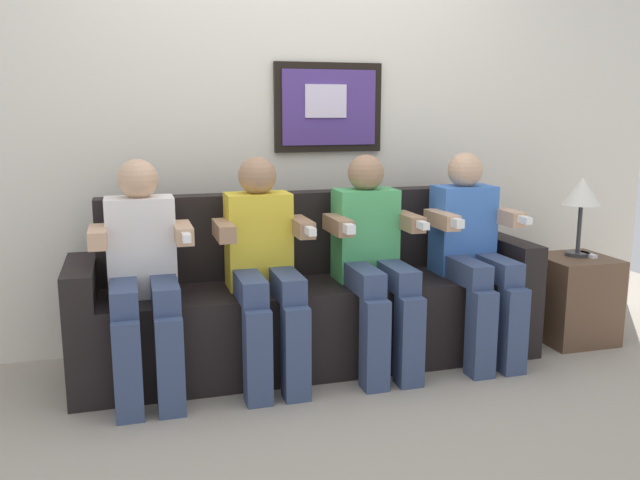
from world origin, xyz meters
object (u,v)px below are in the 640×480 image
object	(u,v)px
person_right_center	(373,255)
person_left_center	(264,262)
table_lamp	(582,195)
person_leftmost	(143,269)
spare_remote_on_table	(588,255)
side_table_right	(574,299)
person_rightmost	(473,248)
couch	(311,305)

from	to	relation	value
person_right_center	person_left_center	bearing A→B (deg)	179.95
table_lamp	person_right_center	bearing A→B (deg)	-175.77
person_left_center	person_right_center	world-z (taller)	same
person_leftmost	person_left_center	xyz separation A→B (m)	(0.57, 0.00, 0.00)
spare_remote_on_table	person_leftmost	bearing A→B (deg)	-178.63
side_table_right	spare_remote_on_table	bearing A→B (deg)	-0.90
person_right_center	table_lamp	xyz separation A→B (m)	(1.31, 0.10, 0.25)
table_lamp	spare_remote_on_table	xyz separation A→B (m)	(0.04, -0.04, -0.35)
person_rightmost	table_lamp	xyz separation A→B (m)	(0.74, 0.10, 0.25)
person_leftmost	table_lamp	world-z (taller)	person_leftmost
person_rightmost	table_lamp	distance (m)	0.79
couch	table_lamp	size ratio (longest dim) A/B	5.30
couch	person_left_center	world-z (taller)	person_left_center
person_leftmost	person_rightmost	size ratio (longest dim) A/B	1.00
person_leftmost	person_right_center	distance (m)	1.15
person_leftmost	spare_remote_on_table	xyz separation A→B (m)	(2.50, 0.06, -0.10)
person_leftmost	table_lamp	xyz separation A→B (m)	(2.46, 0.10, 0.25)
person_right_center	side_table_right	size ratio (longest dim) A/B	2.22
person_rightmost	spare_remote_on_table	xyz separation A→B (m)	(0.78, 0.06, -0.10)
person_leftmost	person_rightmost	bearing A→B (deg)	-0.02
person_left_center	person_rightmost	xyz separation A→B (m)	(1.15, -0.00, 0.00)
person_rightmost	person_leftmost	bearing A→B (deg)	179.98
couch	person_left_center	size ratio (longest dim) A/B	2.20
couch	table_lamp	bearing A→B (deg)	-2.57
person_right_center	table_lamp	size ratio (longest dim) A/B	2.41
side_table_right	spare_remote_on_table	size ratio (longest dim) A/B	3.85
person_left_center	person_right_center	size ratio (longest dim) A/B	1.00
table_lamp	person_left_center	bearing A→B (deg)	-177.06
side_table_right	person_right_center	bearing A→B (deg)	-177.26
person_rightmost	spare_remote_on_table	distance (m)	0.79
person_leftmost	side_table_right	world-z (taller)	person_leftmost
person_left_center	person_rightmost	distance (m)	1.15
person_right_center	side_table_right	xyz separation A→B (m)	(1.28, 0.06, -0.36)
side_table_right	table_lamp	size ratio (longest dim) A/B	1.09
person_right_center	table_lamp	world-z (taller)	person_right_center
person_left_center	spare_remote_on_table	bearing A→B (deg)	1.78
person_right_center	spare_remote_on_table	world-z (taller)	person_right_center
person_rightmost	table_lamp	world-z (taller)	person_rightmost
person_left_center	side_table_right	world-z (taller)	person_left_center
couch	person_leftmost	xyz separation A→B (m)	(-0.86, -0.17, 0.29)
person_right_center	person_rightmost	world-z (taller)	same
person_rightmost	spare_remote_on_table	bearing A→B (deg)	4.40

